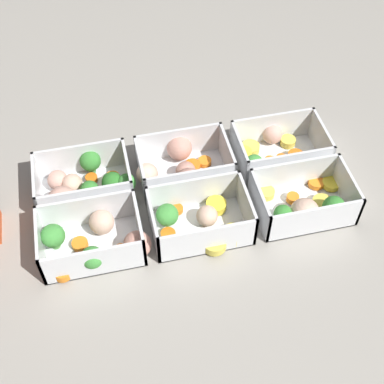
% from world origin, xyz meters
% --- Properties ---
extents(ground_plane, '(4.00, 4.00, 0.00)m').
position_xyz_m(ground_plane, '(0.00, 0.00, 0.00)').
color(ground_plane, gray).
extents(container_near_left, '(0.19, 0.12, 0.07)m').
position_xyz_m(container_near_left, '(-0.18, -0.07, 0.03)').
color(container_near_left, white).
rests_on(container_near_left, ground_plane).
extents(container_near_center, '(0.16, 0.12, 0.07)m').
position_xyz_m(container_near_center, '(-0.00, -0.06, 0.02)').
color(container_near_center, white).
rests_on(container_near_center, ground_plane).
extents(container_near_right, '(0.18, 0.12, 0.07)m').
position_xyz_m(container_near_right, '(0.18, -0.07, 0.03)').
color(container_near_right, white).
rests_on(container_near_right, ground_plane).
extents(container_far_left, '(0.17, 0.13, 0.07)m').
position_xyz_m(container_far_left, '(-0.18, 0.06, 0.03)').
color(container_far_left, white).
rests_on(container_far_left, ground_plane).
extents(container_far_center, '(0.18, 0.14, 0.07)m').
position_xyz_m(container_far_center, '(-0.01, 0.06, 0.02)').
color(container_far_center, white).
rests_on(container_far_center, ground_plane).
extents(container_far_right, '(0.17, 0.12, 0.07)m').
position_xyz_m(container_far_right, '(0.17, 0.07, 0.02)').
color(container_far_right, white).
rests_on(container_far_right, ground_plane).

